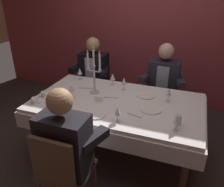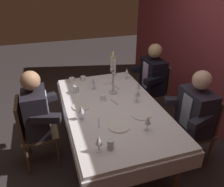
{
  "view_description": "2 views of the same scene",
  "coord_description": "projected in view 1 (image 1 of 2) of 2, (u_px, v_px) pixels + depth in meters",
  "views": [
    {
      "loc": [
        0.75,
        -2.17,
        1.93
      ],
      "look_at": [
        -0.06,
        -0.0,
        0.82
      ],
      "focal_mm": 36.34,
      "sensor_mm": 36.0,
      "label": 1
    },
    {
      "loc": [
        2.19,
        -0.71,
        2.15
      ],
      "look_at": [
        -0.08,
        0.01,
        0.87
      ],
      "focal_mm": 36.15,
      "sensor_mm": 36.0,
      "label": 2
    }
  ],
  "objects": [
    {
      "name": "ground_plane",
      "position": [
        116.0,
        152.0,
        2.91
      ],
      "size": [
        12.0,
        12.0,
        0.0
      ],
      "primitive_type": "plane",
      "color": "#342D2D"
    },
    {
      "name": "back_wall",
      "position": [
        151.0,
        24.0,
        3.73
      ],
      "size": [
        6.0,
        0.12,
        2.7
      ],
      "primitive_type": "cube",
      "color": "#8F363F",
      "rests_on": "ground_plane"
    },
    {
      "name": "dining_table",
      "position": [
        117.0,
        110.0,
        2.64
      ],
      "size": [
        1.94,
        1.14,
        0.74
      ],
      "color": "white",
      "rests_on": "ground_plane"
    },
    {
      "name": "candelabra",
      "position": [
        94.0,
        75.0,
        2.68
      ],
      "size": [
        0.19,
        0.11,
        0.57
      ],
      "color": "silver",
      "rests_on": "dining_table"
    },
    {
      "name": "dinner_plate_0",
      "position": [
        151.0,
        109.0,
        2.4
      ],
      "size": [
        0.23,
        0.23,
        0.01
      ],
      "primitive_type": "cylinder",
      "color": "white",
      "rests_on": "dining_table"
    },
    {
      "name": "dinner_plate_1",
      "position": [
        69.0,
        88.0,
        2.89
      ],
      "size": [
        0.21,
        0.21,
        0.01
      ],
      "primitive_type": "cylinder",
      "color": "white",
      "rests_on": "dining_table"
    },
    {
      "name": "dinner_plate_2",
      "position": [
        146.0,
        95.0,
        2.71
      ],
      "size": [
        0.23,
        0.23,
        0.01
      ],
      "primitive_type": "cylinder",
      "color": "white",
      "rests_on": "dining_table"
    },
    {
      "name": "dinner_plate_3",
      "position": [
        96.0,
        114.0,
        2.31
      ],
      "size": [
        0.22,
        0.22,
        0.01
      ],
      "primitive_type": "cylinder",
      "color": "white",
      "rests_on": "dining_table"
    },
    {
      "name": "wine_glass_0",
      "position": [
        177.0,
        119.0,
        2.02
      ],
      "size": [
        0.07,
        0.07,
        0.16
      ],
      "color": "silver",
      "rests_on": "dining_table"
    },
    {
      "name": "wine_glass_1",
      "position": [
        124.0,
        81.0,
        2.81
      ],
      "size": [
        0.07,
        0.07,
        0.16
      ],
      "color": "silver",
      "rests_on": "dining_table"
    },
    {
      "name": "wine_glass_2",
      "position": [
        113.0,
        77.0,
        2.95
      ],
      "size": [
        0.07,
        0.07,
        0.16
      ],
      "color": "silver",
      "rests_on": "dining_table"
    },
    {
      "name": "wine_glass_3",
      "position": [
        117.0,
        111.0,
        2.15
      ],
      "size": [
        0.07,
        0.07,
        0.16
      ],
      "color": "silver",
      "rests_on": "dining_table"
    },
    {
      "name": "wine_glass_4",
      "position": [
        71.0,
        89.0,
        2.61
      ],
      "size": [
        0.07,
        0.07,
        0.16
      ],
      "color": "silver",
      "rests_on": "dining_table"
    },
    {
      "name": "wine_glass_5",
      "position": [
        169.0,
        92.0,
        2.53
      ],
      "size": [
        0.07,
        0.07,
        0.16
      ],
      "color": "silver",
      "rests_on": "dining_table"
    },
    {
      "name": "wine_glass_6",
      "position": [
        80.0,
        71.0,
        3.13
      ],
      "size": [
        0.07,
        0.07,
        0.16
      ],
      "color": "silver",
      "rests_on": "dining_table"
    },
    {
      "name": "water_tumbler_0",
      "position": [
        63.0,
        104.0,
        2.42
      ],
      "size": [
        0.07,
        0.07,
        0.1
      ],
      "primitive_type": "cylinder",
      "color": "silver",
      "rests_on": "dining_table"
    },
    {
      "name": "water_tumbler_1",
      "position": [
        178.0,
        119.0,
        2.14
      ],
      "size": [
        0.06,
        0.06,
        0.1
      ],
      "primitive_type": "cylinder",
      "color": "silver",
      "rests_on": "dining_table"
    },
    {
      "name": "coffee_cup_0",
      "position": [
        99.0,
        98.0,
        2.58
      ],
      "size": [
        0.13,
        0.12,
        0.06
      ],
      "color": "white",
      "rests_on": "dining_table"
    },
    {
      "name": "coffee_cup_1",
      "position": [
        44.0,
        94.0,
        2.68
      ],
      "size": [
        0.13,
        0.12,
        0.06
      ],
      "color": "white",
      "rests_on": "dining_table"
    },
    {
      "name": "coffee_cup_2",
      "position": [
        35.0,
        100.0,
        2.54
      ],
      "size": [
        0.13,
        0.12,
        0.06
      ],
      "color": "white",
      "rests_on": "dining_table"
    },
    {
      "name": "knife_0",
      "position": [
        86.0,
        88.0,
        2.9
      ],
      "size": [
        0.19,
        0.07,
        0.01
      ],
      "primitive_type": "cube",
      "rotation": [
        0.0,
        0.0,
        0.29
      ],
      "color": "#B7B7BC",
      "rests_on": "dining_table"
    },
    {
      "name": "spoon_1",
      "position": [
        134.0,
        115.0,
        2.29
      ],
      "size": [
        0.17,
        0.06,
        0.01
      ],
      "primitive_type": "cube",
      "rotation": [
        0.0,
        0.0,
        -0.24
      ],
      "color": "#B7B7BC",
      "rests_on": "dining_table"
    },
    {
      "name": "spoon_2",
      "position": [
        111.0,
        98.0,
        2.65
      ],
      "size": [
        0.17,
        0.06,
        0.01
      ],
      "primitive_type": "cube",
      "rotation": [
        0.0,
        0.0,
        0.26
      ],
      "color": "#B7B7BC",
      "rests_on": "dining_table"
    },
    {
      "name": "seated_diner_0",
      "position": [
        94.0,
        70.0,
        3.56
      ],
      "size": [
        0.63,
        0.48,
        1.24
      ],
      "color": "brown",
      "rests_on": "ground_plane"
    },
    {
      "name": "seated_diner_1",
      "position": [
        64.0,
        144.0,
        1.89
      ],
      "size": [
        0.63,
        0.48,
        1.24
      ],
      "color": "brown",
      "rests_on": "ground_plane"
    },
    {
      "name": "seated_diner_2",
      "position": [
        164.0,
        79.0,
        3.22
      ],
      "size": [
        0.63,
        0.48,
        1.24
      ],
      "color": "brown",
      "rests_on": "ground_plane"
    }
  ]
}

